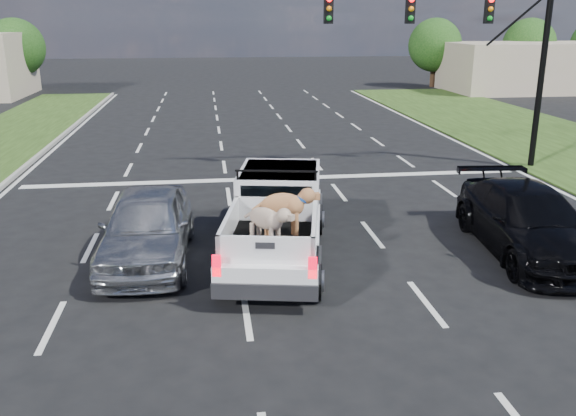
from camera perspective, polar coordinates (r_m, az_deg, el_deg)
name	(u,v)px	position (r m, az deg, el deg)	size (l,w,h in m)	color
ground	(338,309)	(11.79, 4.72, -9.39)	(160.00, 160.00, 0.00)	black
road_markings	(291,208)	(17.80, 0.26, 0.04)	(17.75, 60.00, 0.01)	silver
traffic_signal	(481,36)	(22.87, 17.63, 15.11)	(9.11, 0.31, 7.00)	black
building_right	(529,67)	(50.65, 21.60, 12.15)	(12.00, 7.00, 3.60)	tan
tree_far_c	(15,48)	(50.21, -24.15, 13.54)	(4.20, 4.20, 5.40)	#332114
tree_far_d	(435,45)	(51.69, 13.58, 14.59)	(4.20, 4.20, 5.40)	#332114
tree_far_e	(529,45)	(55.04, 21.62, 14.03)	(4.20, 4.20, 5.40)	#332114
pickup_truck	(277,217)	(13.82, -1.05, -0.89)	(2.98, 5.78, 2.07)	black
silver_sedan	(147,226)	(14.10, -13.05, -1.67)	(1.92, 4.76, 1.62)	#ACAEB3
black_coupe	(528,221)	(15.26, 21.55, -1.16)	(2.16, 5.32, 1.54)	black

